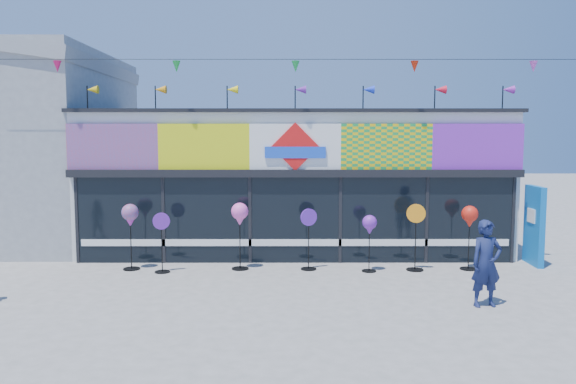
{
  "coord_description": "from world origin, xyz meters",
  "views": [
    {
      "loc": [
        -0.22,
        -11.36,
        3.36
      ],
      "look_at": [
        -0.19,
        2.0,
        2.04
      ],
      "focal_mm": 35.0,
      "sensor_mm": 36.0,
      "label": 1
    }
  ],
  "objects_px": {
    "blue_sign": "(534,225)",
    "adult_man": "(486,263)",
    "spinner_0": "(130,217)",
    "spinner_1": "(162,241)",
    "spinner_6": "(470,219)",
    "spinner_2": "(240,216)",
    "spinner_4": "(370,226)",
    "spinner_5": "(416,235)",
    "spinner_3": "(309,237)"
  },
  "relations": [
    {
      "from": "blue_sign",
      "to": "adult_man",
      "type": "bearing_deg",
      "value": -123.1
    },
    {
      "from": "spinner_0",
      "to": "spinner_1",
      "type": "height_order",
      "value": "spinner_0"
    },
    {
      "from": "spinner_6",
      "to": "spinner_2",
      "type": "bearing_deg",
      "value": 179.6
    },
    {
      "from": "spinner_4",
      "to": "spinner_5",
      "type": "distance_m",
      "value": 1.21
    },
    {
      "from": "spinner_3",
      "to": "spinner_6",
      "type": "height_order",
      "value": "spinner_6"
    },
    {
      "from": "spinner_3",
      "to": "spinner_4",
      "type": "relative_size",
      "value": 1.09
    },
    {
      "from": "spinner_1",
      "to": "spinner_6",
      "type": "distance_m",
      "value": 7.73
    },
    {
      "from": "spinner_5",
      "to": "blue_sign",
      "type": "bearing_deg",
      "value": 11.39
    },
    {
      "from": "spinner_0",
      "to": "spinner_5",
      "type": "xyz_separation_m",
      "value": [
        7.18,
        -0.11,
        -0.45
      ]
    },
    {
      "from": "spinner_1",
      "to": "spinner_3",
      "type": "relative_size",
      "value": 0.96
    },
    {
      "from": "spinner_5",
      "to": "spinner_1",
      "type": "bearing_deg",
      "value": -178.17
    },
    {
      "from": "spinner_6",
      "to": "spinner_1",
      "type": "bearing_deg",
      "value": -177.81
    },
    {
      "from": "spinner_2",
      "to": "spinner_4",
      "type": "bearing_deg",
      "value": -4.43
    },
    {
      "from": "blue_sign",
      "to": "spinner_5",
      "type": "relative_size",
      "value": 1.23
    },
    {
      "from": "spinner_1",
      "to": "spinner_5",
      "type": "relative_size",
      "value": 0.89
    },
    {
      "from": "spinner_3",
      "to": "spinner_4",
      "type": "xyz_separation_m",
      "value": [
        1.5,
        -0.22,
        0.32
      ]
    },
    {
      "from": "spinner_1",
      "to": "spinner_6",
      "type": "bearing_deg",
      "value": 2.19
    },
    {
      "from": "spinner_5",
      "to": "spinner_6",
      "type": "distance_m",
      "value": 1.44
    },
    {
      "from": "spinner_2",
      "to": "blue_sign",
      "type": "bearing_deg",
      "value": 3.9
    },
    {
      "from": "spinner_4",
      "to": "spinner_2",
      "type": "bearing_deg",
      "value": 175.57
    },
    {
      "from": "spinner_6",
      "to": "adult_man",
      "type": "bearing_deg",
      "value": -102.05
    },
    {
      "from": "blue_sign",
      "to": "spinner_5",
      "type": "bearing_deg",
      "value": -166.89
    },
    {
      "from": "spinner_0",
      "to": "spinner_5",
      "type": "bearing_deg",
      "value": -0.87
    },
    {
      "from": "spinner_1",
      "to": "adult_man",
      "type": "bearing_deg",
      "value": -21.72
    },
    {
      "from": "spinner_5",
      "to": "adult_man",
      "type": "xyz_separation_m",
      "value": [
        0.71,
        -3.01,
        -0.03
      ]
    },
    {
      "from": "spinner_2",
      "to": "spinner_3",
      "type": "distance_m",
      "value": 1.82
    },
    {
      "from": "spinner_0",
      "to": "spinner_2",
      "type": "distance_m",
      "value": 2.76
    },
    {
      "from": "spinner_0",
      "to": "spinner_4",
      "type": "relative_size",
      "value": 1.18
    },
    {
      "from": "blue_sign",
      "to": "spinner_2",
      "type": "bearing_deg",
      "value": -174.38
    },
    {
      "from": "spinner_0",
      "to": "spinner_5",
      "type": "distance_m",
      "value": 7.2
    },
    {
      "from": "spinner_6",
      "to": "adult_man",
      "type": "xyz_separation_m",
      "value": [
        -0.66,
        -3.1,
        -0.44
      ]
    },
    {
      "from": "spinner_0",
      "to": "spinner_6",
      "type": "relative_size",
      "value": 1.03
    },
    {
      "from": "blue_sign",
      "to": "spinner_0",
      "type": "height_order",
      "value": "blue_sign"
    },
    {
      "from": "spinner_3",
      "to": "spinner_5",
      "type": "relative_size",
      "value": 0.93
    },
    {
      "from": "spinner_4",
      "to": "spinner_1",
      "type": "bearing_deg",
      "value": -179.07
    },
    {
      "from": "spinner_0",
      "to": "spinner_1",
      "type": "relative_size",
      "value": 1.12
    },
    {
      "from": "spinner_5",
      "to": "spinner_6",
      "type": "height_order",
      "value": "spinner_5"
    },
    {
      "from": "spinner_0",
      "to": "spinner_3",
      "type": "relative_size",
      "value": 1.08
    },
    {
      "from": "blue_sign",
      "to": "adult_man",
      "type": "distance_m",
      "value": 4.47
    },
    {
      "from": "spinner_4",
      "to": "blue_sign",
      "type": "bearing_deg",
      "value": 9.91
    },
    {
      "from": "blue_sign",
      "to": "spinner_6",
      "type": "relative_size",
      "value": 1.27
    },
    {
      "from": "spinner_3",
      "to": "adult_man",
      "type": "distance_m",
      "value": 4.6
    },
    {
      "from": "spinner_0",
      "to": "spinner_1",
      "type": "distance_m",
      "value": 1.06
    },
    {
      "from": "adult_man",
      "to": "blue_sign",
      "type": "bearing_deg",
      "value": 45.66
    },
    {
      "from": "spinner_2",
      "to": "spinner_3",
      "type": "height_order",
      "value": "spinner_2"
    },
    {
      "from": "spinner_3",
      "to": "adult_man",
      "type": "relative_size",
      "value": 0.9
    },
    {
      "from": "blue_sign",
      "to": "spinner_6",
      "type": "bearing_deg",
      "value": -161.61
    },
    {
      "from": "spinner_4",
      "to": "adult_man",
      "type": "relative_size",
      "value": 0.82
    },
    {
      "from": "spinner_5",
      "to": "spinner_4",
      "type": "bearing_deg",
      "value": -174.24
    },
    {
      "from": "spinner_5",
      "to": "adult_man",
      "type": "bearing_deg",
      "value": -76.65
    }
  ]
}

